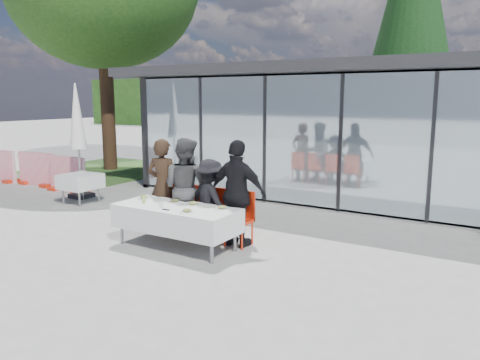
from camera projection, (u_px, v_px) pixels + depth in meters
name	position (u px, v px, depth m)	size (l,w,h in m)	color
ground	(199.00, 254.00, 7.98)	(90.00, 90.00, 0.00)	gray
pavilion	(423.00, 115.00, 13.43)	(14.80, 8.80, 3.44)	gray
treeline	(417.00, 104.00, 32.14)	(62.50, 2.00, 4.40)	#1A3C13
dining_table	(176.00, 218.00, 8.25)	(2.26, 0.96, 0.75)	silver
diner_a	(163.00, 186.00, 9.14)	(0.68, 0.68, 1.86)	#332216
diner_chair_a	(168.00, 204.00, 9.31)	(0.44, 0.44, 0.97)	red
diner_b	(186.00, 188.00, 8.86)	(0.92, 0.92, 1.90)	#484848
diner_chair_b	(190.00, 208.00, 9.03)	(0.44, 0.44, 0.97)	red
diner_c	(210.00, 201.00, 8.59)	(0.99, 0.99, 1.53)	black
diner_chair_c	(214.00, 211.00, 8.73)	(0.44, 0.44, 0.97)	red
diner_d	(238.00, 194.00, 8.26)	(1.12, 1.12, 1.91)	black
diner_chair_d	(241.00, 215.00, 8.43)	(0.44, 0.44, 0.97)	red
plate_a	(144.00, 198.00, 8.80)	(0.26, 0.26, 0.07)	white
plate_b	(175.00, 201.00, 8.50)	(0.26, 0.26, 0.07)	white
plate_c	(193.00, 204.00, 8.29)	(0.26, 0.26, 0.07)	white
plate_d	(222.00, 208.00, 7.98)	(0.26, 0.26, 0.07)	white
plate_extra	(187.00, 211.00, 7.75)	(0.26, 0.26, 0.07)	white
juice_bottle	(144.00, 199.00, 8.45)	(0.06, 0.06, 0.13)	#94C652
drinking_glasses	(161.00, 205.00, 8.12)	(0.07, 0.07, 0.10)	silver
folded_eyeglasses	(166.00, 210.00, 7.94)	(0.14, 0.03, 0.01)	black
spare_table_left	(80.00, 182.00, 11.73)	(0.86, 0.86, 0.74)	silver
market_umbrella	(77.00, 124.00, 12.13)	(0.50, 0.50, 3.00)	black
conifer_tree	(413.00, 7.00, 17.60)	(4.00, 4.00, 10.50)	#382316
grass_patch	(111.00, 169.00, 17.39)	(5.00, 5.00, 0.02)	#385926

